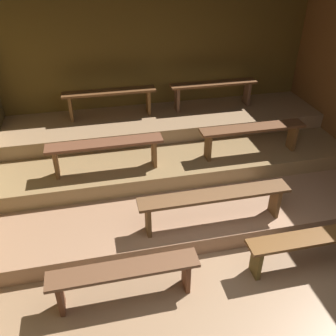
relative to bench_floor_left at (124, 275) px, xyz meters
name	(u,v)px	position (x,y,z in m)	size (l,w,h in m)	color
ground	(187,204)	(1.10, 1.52, -0.40)	(6.25, 5.04, 0.08)	#937151
wall_back	(158,72)	(1.10, 3.66, 0.95)	(6.25, 0.06, 2.63)	brown
platform_lower	(178,176)	(1.10, 2.03, -0.24)	(5.45, 3.21, 0.24)	#9D7355
platform_middle	(171,147)	(1.10, 2.57, 0.00)	(5.45, 2.13, 0.24)	#92744A
platform_upper	(165,122)	(1.10, 3.05, 0.24)	(5.45, 1.16, 0.24)	#9D7B57
bench_floor_left	(124,275)	(0.00, 0.00, 0.00)	(1.60, 0.26, 0.46)	brown
bench_floor_right	(312,242)	(2.20, 0.00, 0.00)	(1.60, 0.26, 0.46)	brown
bench_lower_center	(215,200)	(1.23, 0.72, 0.25)	(1.93, 0.26, 0.46)	brown
bench_middle_left	(105,148)	(-0.01, 1.89, 0.49)	(1.63, 0.26, 0.46)	brown
bench_middle_right	(252,133)	(2.21, 1.89, 0.49)	(1.63, 0.26, 0.46)	brown
bench_upper_left	(110,97)	(0.18, 3.22, 0.73)	(1.56, 0.26, 0.46)	brown
bench_upper_right	(213,88)	(2.02, 3.22, 0.73)	(1.56, 0.26, 0.46)	brown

